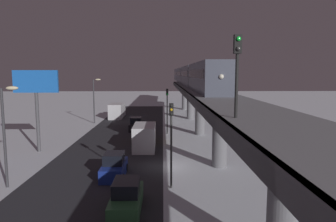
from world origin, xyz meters
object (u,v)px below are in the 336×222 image
Objects in this scene: delivery_van at (145,136)px; box_truck at (117,111)px; sedan_green at (127,198)px; sedan_black at (136,125)px; traffic_light_mid at (167,104)px; traffic_light_near at (171,133)px; commercial_billboard at (36,90)px; subway_train at (188,75)px; rail_signal at (237,62)px; sedan_blue at (114,167)px.

box_truck is at bearing -74.41° from delivery_van.
sedan_green is 27.61m from sedan_black.
traffic_light_mid is (-4.70, 2.79, 3.40)m from sedan_black.
traffic_light_near is 18.28m from commercial_billboard.
subway_train reaches higher than delivery_van.
delivery_van reaches higher than sedan_black.
rail_signal is at bearing 95.94° from traffic_light_mid.
rail_signal is at bearing -76.20° from sedan_black.
sedan_black is 24.46m from traffic_light_near.
delivery_van is at bearing 78.85° from sedan_blue.
delivery_van is (-0.20, -16.73, 0.55)m from sedan_green.
box_truck reaches higher than sedan_blue.
subway_train is 11.57× the size of traffic_light_mid.
box_truck is at bearing -75.71° from traffic_light_near.
sedan_green is at bearing -74.71° from sedan_blue.
sedan_blue is 10.36m from delivery_van.
commercial_billboard is (17.22, -18.54, -2.31)m from rail_signal.
sedan_blue is 0.49× the size of commercial_billboard.
sedan_blue is at bearing -30.67° from traffic_light_near.
sedan_green is 0.52× the size of commercial_billboard.
commercial_billboard is (9.56, -8.33, 6.04)m from sedan_blue.
box_truck is at bearing -74.44° from rail_signal.
sedan_blue is 6.44m from traffic_light_near.
traffic_light_mid is 17.53m from commercial_billboard.
sedan_green is 1.15× the size of sedan_black.
sedan_green is (-1.80, 6.58, 0.01)m from sedan_blue.
traffic_light_near is 1.00× the size of traffic_light_mid.
sedan_blue is (9.32, 39.43, -7.40)m from subway_train.
sedan_black is at bearing -127.11° from commercial_billboard.
rail_signal is at bearing 105.56° from box_truck.
sedan_green is 41.63m from box_truck.
sedan_green is at bearing 83.32° from traffic_light_mid.
rail_signal reaches higher than traffic_light_near.
sedan_blue is at bearing -53.12° from rail_signal.
subway_train reaches higher than sedan_blue.
sedan_black is 11.02m from delivery_van.
delivery_van is at bearing 75.97° from subway_train.
subway_train is 10.01× the size of box_truck.
sedan_black is 0.45× the size of commercial_billboard.
delivery_van is (5.66, -20.35, -7.79)m from rail_signal.
subway_train is 11.57× the size of traffic_light_near.
sedan_green and sedan_black have the same top height.
sedan_green is at bearing 99.12° from box_truck.
subway_train is 49.67m from rail_signal.
traffic_light_mid is at bearing 120.18° from box_truck.
box_truck is (4.80, -13.55, 0.55)m from sedan_black.
traffic_light_near is (-2.90, -3.80, 3.40)m from sedan_green.
box_truck is 1.00× the size of delivery_van.
subway_train reaches higher than traffic_light_near.
delivery_van is at bearing -78.21° from traffic_light_near.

